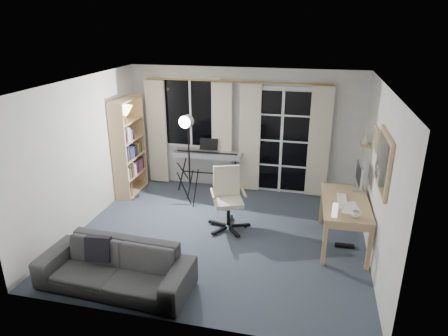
% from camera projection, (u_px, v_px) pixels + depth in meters
% --- Properties ---
extents(floor, '(4.50, 4.00, 0.02)m').
position_uv_depth(floor, '(219.00, 236.00, 6.37)').
color(floor, '#333E4B').
rests_on(floor, ground).
extents(window, '(1.20, 0.08, 1.40)m').
position_uv_depth(window, '(191.00, 113.00, 7.85)').
color(window, white).
rests_on(window, floor).
extents(french_door, '(1.32, 0.09, 2.11)m').
position_uv_depth(french_door, '(281.00, 142.00, 7.64)').
color(french_door, white).
rests_on(french_door, floor).
extents(curtains, '(3.60, 0.07, 2.13)m').
position_uv_depth(curtains, '(235.00, 137.00, 7.72)').
color(curtains, gold).
rests_on(curtains, floor).
extents(bookshelf, '(0.31, 0.87, 1.87)m').
position_uv_depth(bookshelf, '(127.00, 149.00, 7.64)').
color(bookshelf, tan).
rests_on(bookshelf, floor).
extents(torchiere_lamp, '(0.32, 0.32, 1.79)m').
position_uv_depth(torchiere_lamp, '(126.00, 125.00, 7.20)').
color(torchiere_lamp, '#B2B2B7').
rests_on(torchiere_lamp, floor).
extents(keyboard_piano, '(1.35, 0.66, 0.98)m').
position_uv_depth(keyboard_piano, '(208.00, 155.00, 7.79)').
color(keyboard_piano, black).
rests_on(keyboard_piano, floor).
extents(studio_light, '(0.35, 0.36, 1.73)m').
position_uv_depth(studio_light, '(187.00, 132.00, 6.93)').
color(studio_light, black).
rests_on(studio_light, floor).
extents(office_chair, '(0.71, 0.69, 1.02)m').
position_uv_depth(office_chair, '(227.00, 192.00, 6.47)').
color(office_chair, black).
rests_on(office_chair, floor).
extents(desk, '(0.71, 1.36, 0.72)m').
position_uv_depth(desk, '(345.00, 207.00, 5.91)').
color(desk, tan).
rests_on(desk, floor).
extents(monitor, '(0.18, 0.52, 0.45)m').
position_uv_depth(monitor, '(359.00, 174.00, 6.15)').
color(monitor, silver).
rests_on(monitor, desk).
extents(desk_clutter, '(0.41, 0.82, 0.91)m').
position_uv_depth(desk_clutter, '(341.00, 217.00, 5.74)').
color(desk_clutter, white).
rests_on(desk_clutter, desk).
extents(mug, '(0.12, 0.10, 0.12)m').
position_uv_depth(mug, '(356.00, 214.00, 5.38)').
color(mug, silver).
rests_on(mug, desk).
extents(wall_mirror, '(0.04, 0.94, 0.74)m').
position_uv_depth(wall_mirror, '(383.00, 162.00, 5.03)').
color(wall_mirror, tan).
rests_on(wall_mirror, floor).
extents(framed_print, '(0.03, 0.42, 0.32)m').
position_uv_depth(framed_print, '(376.00, 138.00, 5.83)').
color(framed_print, tan).
rests_on(framed_print, floor).
extents(wall_shelf, '(0.16, 0.30, 0.18)m').
position_uv_depth(wall_shelf, '(366.00, 141.00, 6.37)').
color(wall_shelf, tan).
rests_on(wall_shelf, floor).
extents(sofa, '(1.99, 0.67, 0.77)m').
position_uv_depth(sofa, '(114.00, 261.00, 5.02)').
color(sofa, '#272729').
rests_on(sofa, floor).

